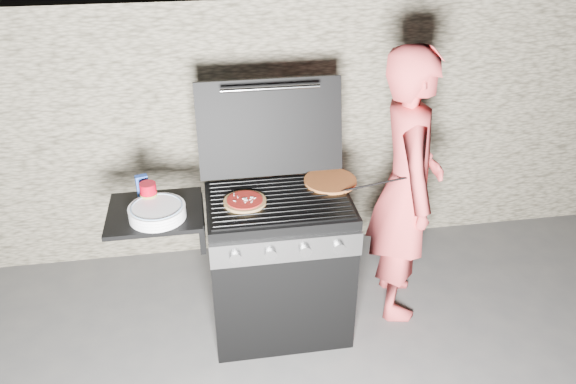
{
  "coord_description": "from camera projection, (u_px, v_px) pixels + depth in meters",
  "views": [
    {
      "loc": [
        -0.37,
        -2.62,
        2.49
      ],
      "look_at": [
        0.05,
        0.0,
        0.95
      ],
      "focal_mm": 35.0,
      "sensor_mm": 36.0,
      "label": 1
    }
  ],
  "objects": [
    {
      "name": "plate_stack",
      "position": [
        157.0,
        212.0,
        2.91
      ],
      "size": [
        0.37,
        0.37,
        0.07
      ],
      "primitive_type": "cylinder",
      "rotation": [
        0.0,
        0.0,
        0.3
      ],
      "color": "white",
      "rests_on": "gas_grill"
    },
    {
      "name": "pizza_plain",
      "position": [
        330.0,
        181.0,
        3.24
      ],
      "size": [
        0.38,
        0.38,
        0.02
      ],
      "primitive_type": "cylinder",
      "rotation": [
        0.0,
        0.0,
        0.31
      ],
      "color": "orange",
      "rests_on": "gas_grill"
    },
    {
      "name": "pizza_topped",
      "position": [
        245.0,
        201.0,
        3.03
      ],
      "size": [
        0.28,
        0.28,
        0.03
      ],
      "primitive_type": null,
      "rotation": [
        0.0,
        0.0,
        -0.22
      ],
      "color": "tan",
      "rests_on": "gas_grill"
    },
    {
      "name": "gas_grill",
      "position": [
        237.0,
        269.0,
        3.27
      ],
      "size": [
        1.34,
        0.79,
        0.91
      ],
      "primitive_type": null,
      "color": "black",
      "rests_on": "ground"
    },
    {
      "name": "blue_carton",
      "position": [
        143.0,
        187.0,
        3.07
      ],
      "size": [
        0.07,
        0.05,
        0.14
      ],
      "primitive_type": "cube",
      "rotation": [
        0.0,
        0.0,
        0.25
      ],
      "color": "#2548B2",
      "rests_on": "gas_grill"
    },
    {
      "name": "sauce_jar",
      "position": [
        149.0,
        195.0,
        3.0
      ],
      "size": [
        0.11,
        0.11,
        0.14
      ],
      "primitive_type": "cylinder",
      "rotation": [
        0.0,
        0.0,
        0.28
      ],
      "color": "#A50315",
      "rests_on": "gas_grill"
    },
    {
      "name": "ground",
      "position": [
        280.0,
        323.0,
        3.53
      ],
      "size": [
        50.0,
        50.0,
        0.0
      ],
      "primitive_type": "plane",
      "color": "#444444"
    },
    {
      "name": "stone_wall",
      "position": [
        258.0,
        125.0,
        3.98
      ],
      "size": [
        8.0,
        0.35,
        1.8
      ],
      "primitive_type": "cube",
      "color": "tan",
      "rests_on": "ground"
    },
    {
      "name": "person",
      "position": [
        406.0,
        188.0,
        3.3
      ],
      "size": [
        0.5,
        0.68,
        1.71
      ],
      "primitive_type": "imported",
      "rotation": [
        0.0,
        0.0,
        1.41
      ],
      "color": "#E64849",
      "rests_on": "ground"
    },
    {
      "name": "tongs",
      "position": [
        375.0,
        184.0,
        3.13
      ],
      "size": [
        0.45,
        0.03,
        0.09
      ],
      "primitive_type": "cylinder",
      "rotation": [
        0.0,
        1.4,
        -0.05
      ],
      "color": "black",
      "rests_on": "gas_grill"
    }
  ]
}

